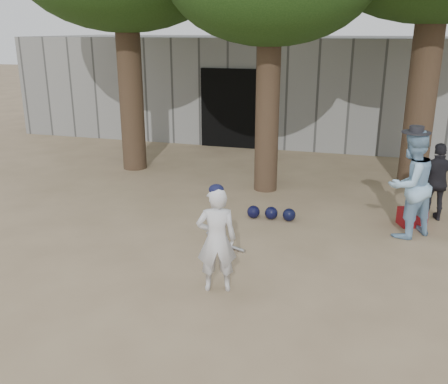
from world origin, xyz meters
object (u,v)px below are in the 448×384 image
(boy_player, at_px, (217,240))
(spectator_dark, at_px, (437,182))
(red_bag, at_px, (412,217))
(spectator_blue, at_px, (410,185))

(boy_player, distance_m, spectator_dark, 4.58)
(spectator_dark, relative_size, red_bag, 3.30)
(boy_player, height_order, spectator_dark, boy_player)
(boy_player, bearing_deg, spectator_dark, -148.93)
(spectator_dark, height_order, red_bag, spectator_dark)
(spectator_dark, xyz_separation_m, red_bag, (-0.38, -0.41, -0.54))
(red_bag, bearing_deg, boy_player, -130.46)
(spectator_blue, bearing_deg, red_bag, -149.54)
(boy_player, relative_size, spectator_blue, 0.80)
(spectator_dark, bearing_deg, red_bag, 38.64)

